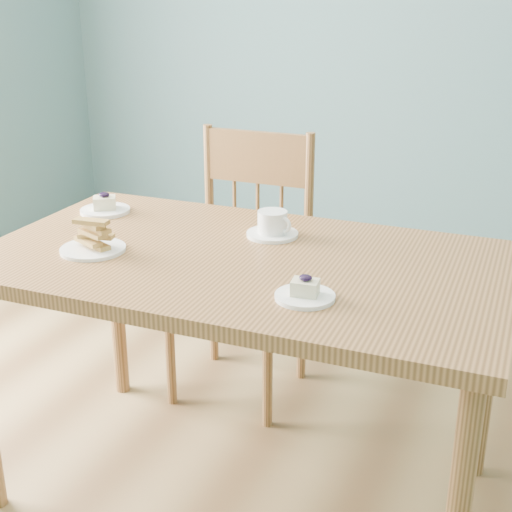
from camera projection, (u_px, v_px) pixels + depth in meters
room at (292, 58)px, 1.71m from camera, size 5.01×5.01×2.71m
dining_table at (243, 282)px, 2.04m from camera, size 1.51×0.89×0.80m
dining_chair at (242, 265)px, 2.71m from camera, size 0.47×0.45×1.01m
cheesecake_plate_near at (305, 293)px, 1.73m from camera, size 0.15×0.15×0.06m
cheesecake_plate_far at (105, 207)px, 2.39m from camera, size 0.17×0.17×0.07m
coffee_cup at (273, 226)px, 2.16m from camera, size 0.16×0.16×0.08m
biscotti_plate at (92, 240)px, 2.04m from camera, size 0.19×0.19×0.10m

